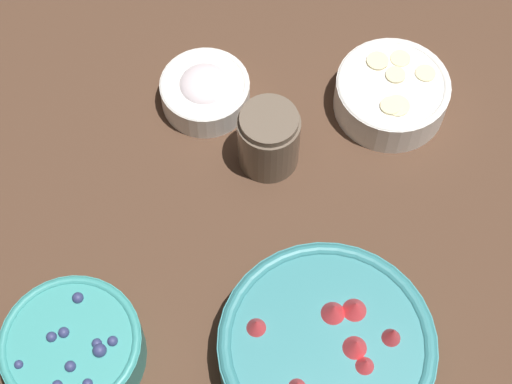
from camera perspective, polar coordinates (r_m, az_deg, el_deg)
name	(u,v)px	position (r m, az deg, el deg)	size (l,w,h in m)	color
ground_plane	(290,210)	(1.10, 2.25, -1.20)	(4.00, 4.00, 0.00)	#4C3323
bowl_strawberries	(327,349)	(0.99, 4.73, -10.37)	(0.25, 0.25, 0.08)	teal
bowl_blueberries	(73,348)	(1.01, -12.10, -10.14)	(0.16, 0.16, 0.06)	teal
bowl_bananas	(392,93)	(1.16, 9.03, 6.57)	(0.15, 0.15, 0.06)	white
bowl_cream	(205,90)	(1.16, -3.42, 6.81)	(0.12, 0.12, 0.05)	white
jar_chocolate	(269,140)	(1.09, 0.84, 3.48)	(0.08, 0.08, 0.09)	brown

